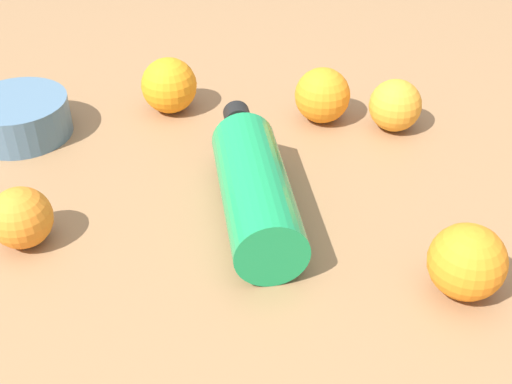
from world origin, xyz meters
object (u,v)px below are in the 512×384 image
object	(u,v)px
orange_0	(21,218)
water_bottle	(253,179)
orange_1	(322,95)
ceramic_bowl	(20,117)
orange_2	(467,262)
orange_3	(395,105)
orange_4	(169,85)

from	to	relation	value
orange_0	water_bottle	bearing A→B (deg)	-99.69
orange_1	ceramic_bowl	bearing A→B (deg)	71.37
orange_0	orange_2	size ratio (longest dim) A/B	0.88
orange_0	orange_1	bearing A→B (deg)	-76.45
ceramic_bowl	orange_3	bearing A→B (deg)	-112.28
orange_0	orange_1	world-z (taller)	orange_1
orange_1	ceramic_bowl	distance (m)	0.42
orange_1	orange_4	world-z (taller)	orange_4
orange_0	orange_3	bearing A→B (deg)	-85.34
ceramic_bowl	orange_4	bearing A→B (deg)	-95.32
water_bottle	orange_2	distance (m)	0.25
water_bottle	ceramic_bowl	bearing A→B (deg)	54.29
orange_2	orange_3	bearing A→B (deg)	-20.88
orange_1	orange_3	xyz separation A→B (m)	(-0.06, -0.08, -0.00)
water_bottle	orange_4	size ratio (longest dim) A/B	3.73
orange_3	orange_4	bearing A→B (deg)	56.74
orange_0	orange_3	world-z (taller)	orange_3
orange_2	orange_3	size ratio (longest dim) A/B	1.08
orange_1	orange_4	xyz separation A→B (m)	(0.11, 0.19, 0.00)
orange_0	ceramic_bowl	bearing A→B (deg)	-7.49
orange_1	orange_2	size ratio (longest dim) A/B	0.99
orange_2	orange_3	distance (m)	0.32
orange_1	orange_4	bearing A→B (deg)	58.69
orange_1	orange_2	bearing A→B (deg)	174.65
orange_0	ceramic_bowl	xyz separation A→B (m)	(0.24, -0.03, -0.01)
orange_0	orange_2	bearing A→B (deg)	-123.28
water_bottle	orange_3	world-z (taller)	water_bottle
orange_0	orange_2	distance (m)	0.47
water_bottle	orange_0	world-z (taller)	water_bottle
orange_0	orange_1	size ratio (longest dim) A/B	0.88
orange_4	ceramic_bowl	world-z (taller)	orange_4
water_bottle	orange_0	bearing A→B (deg)	95.85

